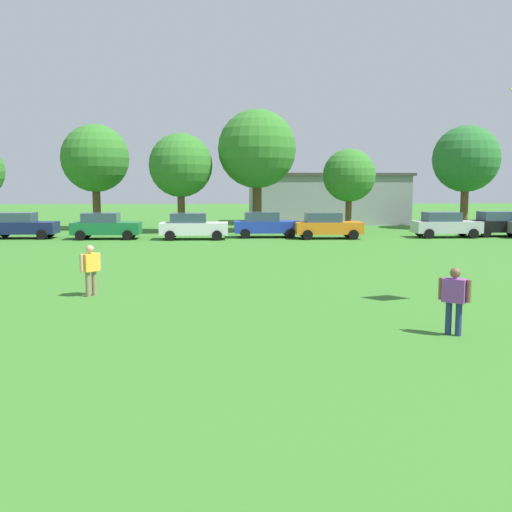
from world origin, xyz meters
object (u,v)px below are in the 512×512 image
(parked_car_orange_4, at_px, (327,225))
(tree_left, at_px, (95,159))
(tree_center_right, at_px, (257,149))
(parked_car_white_2, at_px, (193,226))
(tree_right, at_px, (349,176))
(parked_car_blue_3, at_px, (265,224))
(tree_far_right, at_px, (466,159))
(parked_car_green_1, at_px, (105,226))
(bystander_near_trees, at_px, (90,266))
(tree_center_left, at_px, (181,166))
(parked_car_navy_0, at_px, (21,225))
(parked_car_black_6, at_px, (501,224))
(adult_bystander, at_px, (454,295))
(parked_car_silver_5, at_px, (445,225))

(parked_car_orange_4, relative_size, tree_left, 0.53)
(tree_left, height_order, tree_center_right, tree_center_right)
(parked_car_white_2, xyz_separation_m, tree_right, (11.32, 6.32, 3.28))
(parked_car_blue_3, distance_m, tree_far_right, 18.20)
(parked_car_green_1, relative_size, tree_right, 0.70)
(bystander_near_trees, distance_m, tree_center_left, 25.48)
(parked_car_navy_0, bearing_deg, tree_right, 12.76)
(tree_left, xyz_separation_m, tree_center_left, (6.77, -3.21, -0.62))
(parked_car_green_1, height_order, tree_center_left, tree_center_left)
(parked_car_green_1, relative_size, parked_car_black_6, 1.00)
(adult_bystander, relative_size, tree_center_right, 0.18)
(tree_left, bearing_deg, bystander_near_trees, -78.59)
(parked_car_black_6, bearing_deg, parked_car_green_1, -178.64)
(parked_car_navy_0, height_order, tree_far_right, tree_far_right)
(parked_car_black_6, bearing_deg, tree_right, 150.98)
(parked_car_white_2, xyz_separation_m, tree_left, (-7.89, 8.97, 4.61))
(adult_bystander, relative_size, tree_far_right, 0.20)
(bystander_near_trees, distance_m, tree_right, 29.21)
(tree_center_left, relative_size, tree_center_right, 0.80)
(tree_center_right, bearing_deg, tree_left, 167.46)
(bystander_near_trees, relative_size, tree_right, 0.26)
(parked_car_white_2, bearing_deg, adult_bystander, -73.58)
(tree_far_right, bearing_deg, tree_center_left, -173.75)
(adult_bystander, bearing_deg, tree_center_right, -46.04)
(tree_far_right, bearing_deg, parked_car_orange_4, -146.69)
(tree_center_right, bearing_deg, parked_car_navy_0, -162.22)
(parked_car_blue_3, bearing_deg, tree_right, 37.60)
(parked_car_black_6, height_order, tree_right, tree_right)
(tree_center_left, bearing_deg, parked_car_navy_0, -155.66)
(tree_center_left, bearing_deg, parked_car_silver_5, -16.38)
(parked_car_silver_5, xyz_separation_m, tree_center_right, (-12.14, 5.67, 5.19))
(tree_center_left, relative_size, tree_far_right, 0.89)
(parked_car_blue_3, bearing_deg, parked_car_green_1, -176.11)
(parked_car_navy_0, height_order, tree_center_right, tree_center_right)
(adult_bystander, bearing_deg, parked_car_white_2, -34.90)
(parked_car_silver_5, distance_m, tree_center_left, 18.88)
(parked_car_green_1, xyz_separation_m, tree_left, (-2.27, 8.43, 4.61))
(parked_car_silver_5, bearing_deg, tree_right, 132.41)
(tree_left, distance_m, tree_center_right, 12.65)
(parked_car_white_2, xyz_separation_m, parked_car_silver_5, (16.59, 0.56, 0.00))
(parked_car_green_1, bearing_deg, tree_center_right, 29.47)
(parked_car_green_1, xyz_separation_m, tree_far_right, (26.55, 7.63, 4.59))
(parked_car_green_1, bearing_deg, parked_car_navy_0, 172.80)
(parked_car_black_6, relative_size, tree_center_right, 0.48)
(parked_car_white_2, bearing_deg, parked_car_black_6, 3.24)
(parked_car_green_1, distance_m, parked_car_black_6, 26.25)
(tree_left, bearing_deg, parked_car_blue_3, -31.48)
(parked_car_navy_0, relative_size, parked_car_black_6, 1.00)
(parked_car_green_1, height_order, parked_car_blue_3, same)
(parked_car_blue_3, xyz_separation_m, tree_center_right, (-0.29, 4.98, 5.19))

